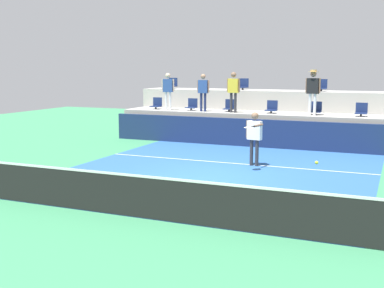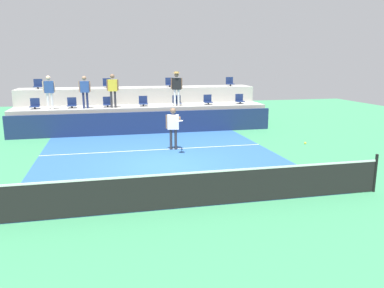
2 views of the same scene
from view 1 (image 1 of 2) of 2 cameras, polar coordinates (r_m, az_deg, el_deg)
ground_plane at (r=13.90m, az=1.74°, el=-4.02°), size 40.00×40.00×0.00m
court_inner_paint at (r=14.82m, az=3.15°, el=-3.22°), size 9.00×10.00×0.01m
court_service_line at (r=16.11m, az=4.86°, el=-2.24°), size 9.00×0.06×0.00m
tennis_net at (r=10.27m, az=-6.45°, el=-5.83°), size 10.48×0.08×1.07m
sponsor_backboard at (r=19.44m, az=8.21°, el=1.21°), size 13.00×0.16×1.10m
seating_tier_lower at (r=20.68m, az=9.15°, el=1.85°), size 13.00×1.80×1.25m
seating_tier_upper at (r=22.37m, az=10.29°, el=3.44°), size 13.00×1.80×2.10m
stadium_chair_lower_far_left at (r=22.39m, az=-4.12°, el=4.62°), size 0.44×0.40×0.52m
stadium_chair_lower_left at (r=21.66m, az=-0.01°, el=4.50°), size 0.44×0.40×0.52m
stadium_chair_lower_mid_left at (r=21.03m, az=4.38°, el=4.35°), size 0.44×0.40×0.52m
stadium_chair_lower_center at (r=20.52m, az=9.23°, el=4.16°), size 0.44×0.40×0.52m
stadium_chair_lower_mid_right at (r=20.17m, az=14.15°, el=3.92°), size 0.44×0.40×0.52m
stadium_chair_lower_right at (r=19.98m, az=19.03°, el=3.67°), size 0.44×0.40×0.52m
stadium_chair_upper_far_left at (r=23.99m, az=-2.29°, el=6.95°), size 0.44×0.40×0.52m
stadium_chair_upper_left at (r=22.69m, az=5.96°, el=6.80°), size 0.44×0.40×0.52m
stadium_chair_upper_right at (r=21.91m, az=14.79°, el=6.49°), size 0.44×0.40×0.52m
tennis_player at (r=15.61m, az=7.23°, el=1.24°), size 0.59×1.26×1.71m
spectator_leaning_on_rail at (r=21.67m, az=-2.80°, el=6.49°), size 0.58×0.24×1.62m
spectator_in_grey at (r=21.00m, az=1.30°, el=6.37°), size 0.57×0.22×1.59m
spectator_in_white at (r=20.53m, az=4.83°, el=6.45°), size 0.59×0.25×1.67m
spectator_with_hat at (r=19.75m, az=13.85°, el=6.41°), size 0.60×0.47×1.78m
tennis_ball at (r=9.74m, az=14.25°, el=-2.10°), size 0.07×0.07×0.07m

